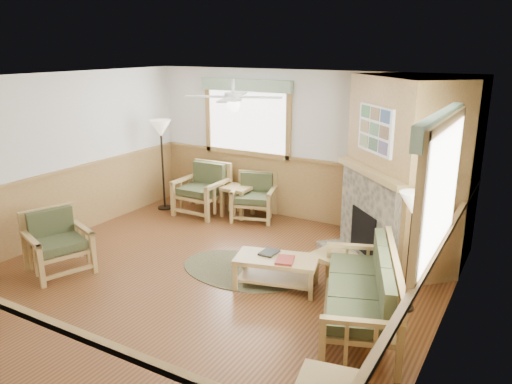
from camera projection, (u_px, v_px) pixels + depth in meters
The scene contains 22 objects.
floor at pixel (205, 281), 6.83m from camera, with size 6.00×6.00×0.01m, color brown.
ceiling at pixel (199, 79), 6.07m from camera, with size 6.00×6.00×0.01m, color white.
wall_back at pixel (301, 147), 8.94m from camera, with size 6.00×0.02×2.70m, color white.
wall_left at pixel (48, 160), 7.89m from camera, with size 0.02×6.00×2.70m, color white.
wall_right at pixel (445, 227), 5.01m from camera, with size 0.02×6.00×2.70m, color white.
wainscot at pixel (204, 243), 6.68m from camera, with size 6.00×6.00×1.10m, color #9D7740, non-canonical shape.
fireplace at pixel (402, 172), 7.17m from camera, with size 2.20×2.20×2.70m, color #9D7740, non-canonical shape.
window_back at pixel (247, 78), 9.10m from camera, with size 1.90×0.16×1.50m, color white, non-canonical shape.
window_right at pixel (450, 111), 4.53m from camera, with size 0.16×1.90×1.50m, color white, non-canonical shape.
ceiling_fan at pixel (233, 82), 6.19m from camera, with size 1.24×1.24×0.36m, color white, non-canonical shape.
sofa at pixel (359, 291), 5.61m from camera, with size 0.80×1.94×0.89m, color #A9894F, non-canonical shape.
armchair_back_left at pixel (202, 189), 9.45m from camera, with size 0.85×0.85×0.95m, color #A9894F, non-canonical shape.
armchair_back_right at pixel (254, 197), 9.18m from camera, with size 0.74×0.74×0.83m, color #A9894F, non-canonical shape.
armchair_left at pixel (58, 243), 7.00m from camera, with size 0.78×0.78×0.87m, color #A9894F, non-canonical shape.
coffee_table at pixel (276, 272), 6.59m from camera, with size 1.07×0.54×0.43m, color #A9894F, non-canonical shape.
end_table_chairs at pixel (237, 201), 9.39m from camera, with size 0.51×0.49×0.57m, color #A9894F, non-canonical shape.
footstool at pixel (332, 269), 6.71m from camera, with size 0.49×0.49×0.43m, color #A9894F, non-canonical shape.
braided_rug at pixel (241, 270), 7.15m from camera, with size 1.83×1.83×0.01m, color brown.
floor_lamp_left at pixel (163, 165), 9.62m from camera, with size 0.40×0.40×1.76m, color black, non-canonical shape.
floor_lamp_right at pixel (409, 252), 5.91m from camera, with size 0.34×0.34×1.49m, color black, non-canonical shape.
book_red at pixel (285, 259), 6.41m from camera, with size 0.22×0.30×0.03m, color maroon.
book_dark at pixel (269, 252), 6.65m from camera, with size 0.20×0.27×0.03m, color black.
Camera 1 is at (3.71, -5.03, 3.10)m, focal length 35.00 mm.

